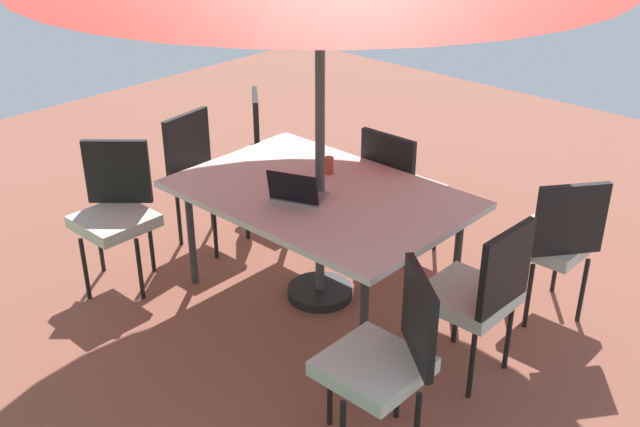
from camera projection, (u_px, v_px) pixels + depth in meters
name	position (u px, v px, depth m)	size (l,w,h in m)	color
ground_plane	(320.00, 297.00, 5.06)	(10.00, 10.00, 0.02)	#935442
dining_table	(320.00, 199.00, 4.73)	(1.81, 1.22, 0.77)	silver
chair_southeast	(275.00, 145.00, 6.04)	(0.59, 0.59, 0.98)	silver
chair_east	(204.00, 173.00, 5.53)	(0.49, 0.48, 0.98)	silver
chair_west	(478.00, 291.00, 4.08)	(0.47, 0.46, 0.98)	silver
chair_south	(399.00, 186.00, 5.32)	(0.46, 0.46, 0.98)	silver
chair_southwest	(555.00, 238.00, 4.62)	(0.58, 0.58, 0.98)	silver
chair_northwest	(387.00, 355.00, 3.57)	(0.58, 0.58, 0.98)	silver
chair_northeast	(116.00, 208.00, 5.00)	(0.59, 0.59, 0.98)	silver
laptop	(297.00, 194.00, 4.57)	(0.39, 0.35, 0.21)	gray
cup	(329.00, 165.00, 4.94)	(0.06, 0.06, 0.11)	#CC4C33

